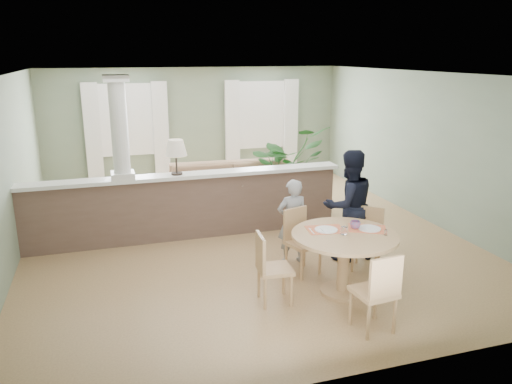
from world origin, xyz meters
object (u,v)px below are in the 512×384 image
object	(u,v)px
chair_far_boy	(300,238)
chair_side	(269,265)
sofa	(235,188)
houseplant	(286,168)
chair_far_man	(368,235)
man_person	(349,205)
dining_table	(344,246)
chair_near	(378,290)
child_person	(292,221)

from	to	relation	value
chair_far_boy	chair_side	bearing A→B (deg)	-152.13
sofa	houseplant	distance (m)	1.08
sofa	chair_far_man	distance (m)	3.36
chair_far_man	man_person	distance (m)	0.53
sofa	chair_far_boy	xyz separation A→B (m)	(0.14, -3.01, 0.05)
sofa	chair_side	xyz separation A→B (m)	(-0.56, -3.74, 0.03)
houseplant	dining_table	world-z (taller)	houseplant
chair_far_man	sofa	bearing A→B (deg)	148.63
sofa	dining_table	world-z (taller)	sofa
chair_near	man_person	world-z (taller)	man_person
houseplant	chair_far_boy	xyz separation A→B (m)	(-0.86, -2.82, -0.33)
chair_near	man_person	xyz separation A→B (m)	(0.66, 1.99, 0.32)
chair_near	chair_side	bearing A→B (deg)	-53.72
chair_far_man	chair_near	world-z (taller)	chair_near
chair_far_boy	man_person	distance (m)	0.95
chair_near	child_person	bearing A→B (deg)	-90.33
man_person	child_person	bearing A→B (deg)	-11.94
dining_table	chair_side	world-z (taller)	dining_table
houseplant	chair_far_man	bearing A→B (deg)	-87.39
chair_far_man	child_person	xyz separation A→B (m)	(-0.98, 0.50, 0.15)
dining_table	chair_side	distance (m)	1.01
houseplant	child_person	size ratio (longest dim) A/B	1.32
chair_side	man_person	distance (m)	1.87
dining_table	child_person	xyz separation A→B (m)	(-0.28, 1.12, -0.01)
man_person	chair_near	bearing A→B (deg)	67.61
sofa	child_person	world-z (taller)	child_person
chair_side	houseplant	bearing A→B (deg)	-19.30
sofa	houseplant	xyz separation A→B (m)	(1.00, -0.18, 0.37)
man_person	chair_far_boy	bearing A→B (deg)	11.02
chair_far_boy	child_person	world-z (taller)	child_person
sofa	man_person	xyz separation A→B (m)	(1.00, -2.78, 0.37)
chair_side	sofa	bearing A→B (deg)	-4.14
chair_near	chair_side	xyz separation A→B (m)	(-0.91, 1.02, -0.02)
chair_far_boy	chair_far_man	size ratio (longest dim) A/B	1.04
man_person	dining_table	bearing A→B (deg)	56.41
sofa	chair_far_boy	world-z (taller)	sofa
houseplant	chair_far_boy	bearing A→B (deg)	-106.89
sofa	chair_far_boy	bearing A→B (deg)	-84.17
houseplant	child_person	world-z (taller)	houseplant
dining_table	houseplant	bearing A→B (deg)	81.05
dining_table	chair_far_boy	xyz separation A→B (m)	(-0.29, 0.77, -0.14)
sofa	child_person	xyz separation A→B (m)	(0.16, -2.66, 0.17)
sofa	chair_near	xyz separation A→B (m)	(0.34, -4.76, 0.06)
chair_side	child_person	xyz separation A→B (m)	(0.72, 1.08, 0.14)
chair_far_boy	man_person	world-z (taller)	man_person
dining_table	chair_side	xyz separation A→B (m)	(-1.00, 0.04, -0.15)
dining_table	child_person	distance (m)	1.15
chair_far_man	chair_side	size ratio (longest dim) A/B	0.99
chair_far_man	chair_near	size ratio (longest dim) A/B	0.94
houseplant	man_person	size ratio (longest dim) A/B	1.00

